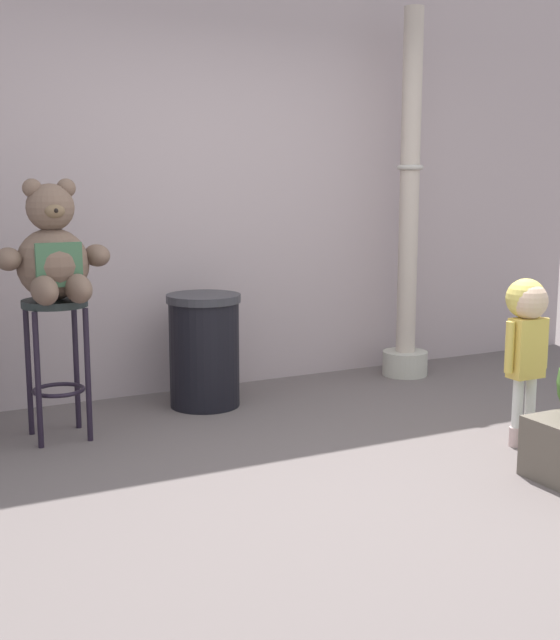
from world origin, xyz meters
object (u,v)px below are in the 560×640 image
object	(u,v)px
bar_stool_with_teddy	(56,342)
child_walking	(527,325)
teddy_bear	(54,256)
lamppost	(408,237)
trash_bin	(204,350)

from	to	relation	value
bar_stool_with_teddy	child_walking	bearing A→B (deg)	-29.76
teddy_bear	child_walking	world-z (taller)	teddy_bear
teddy_bear	child_walking	size ratio (longest dim) A/B	0.72
bar_stool_with_teddy	lamppost	bearing A→B (deg)	7.79
bar_stool_with_teddy	child_walking	xyz separation A→B (m)	(2.25, -1.29, 0.11)
teddy_bear	child_walking	distance (m)	2.60
trash_bin	lamppost	size ratio (longest dim) A/B	0.28
child_walking	trash_bin	xyz separation A→B (m)	(-1.27, 1.54, -0.30)
child_walking	trash_bin	size ratio (longest dim) A/B	1.27
child_walking	bar_stool_with_teddy	bearing A→B (deg)	-134.86
trash_bin	teddy_bear	bearing A→B (deg)	-164.00
teddy_bear	bar_stool_with_teddy	bearing A→B (deg)	90.00
teddy_bear	lamppost	bearing A→B (deg)	8.45
bar_stool_with_teddy	trash_bin	bearing A→B (deg)	14.33
bar_stool_with_teddy	lamppost	xyz separation A→B (m)	(2.64, 0.36, 0.48)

